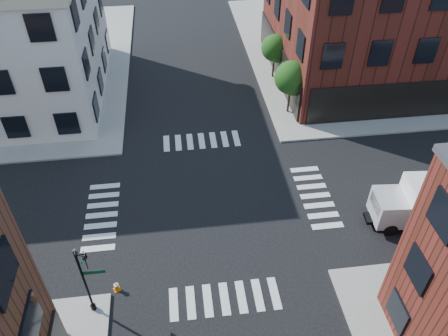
% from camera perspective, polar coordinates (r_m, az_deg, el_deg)
% --- Properties ---
extents(ground, '(120.00, 120.00, 0.00)m').
position_cam_1_polar(ground, '(28.55, -1.71, -4.88)').
color(ground, black).
rests_on(ground, ground).
extents(sidewalk_ne, '(30.00, 30.00, 0.15)m').
position_cam_1_polar(sidewalk_ne, '(51.01, 20.56, 14.70)').
color(sidewalk_ne, gray).
rests_on(sidewalk_ne, ground).
extents(building_ne, '(25.00, 16.00, 12.00)m').
position_cam_1_polar(building_ne, '(44.60, 24.39, 18.51)').
color(building_ne, '#411810').
rests_on(building_ne, ground).
extents(tree_near, '(2.69, 2.69, 4.49)m').
position_cam_1_polar(tree_near, '(35.72, 8.85, 11.37)').
color(tree_near, black).
rests_on(tree_near, ground).
extents(tree_far, '(2.43, 2.43, 4.07)m').
position_cam_1_polar(tree_far, '(41.00, 6.72, 15.14)').
color(tree_far, black).
rests_on(tree_far, ground).
extents(signal_pole, '(1.29, 1.24, 4.60)m').
position_cam_1_polar(signal_pole, '(22.54, -17.71, -13.16)').
color(signal_pole, black).
rests_on(signal_pole, ground).
extents(box_truck, '(7.31, 2.74, 3.25)m').
position_cam_1_polar(box_truck, '(29.27, 25.86, -4.04)').
color(box_truck, silver).
rests_on(box_truck, ground).
extents(traffic_cone, '(0.47, 0.47, 0.66)m').
position_cam_1_polar(traffic_cone, '(24.93, -13.89, -14.75)').
color(traffic_cone, orange).
rests_on(traffic_cone, ground).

